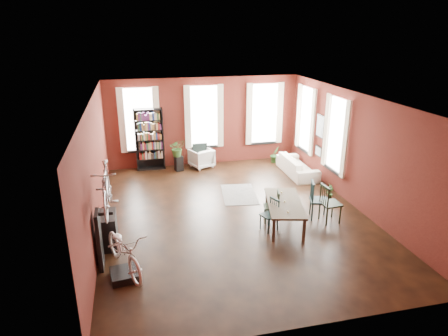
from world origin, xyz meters
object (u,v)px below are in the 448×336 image
object	(u,v)px
bookshelf	(150,140)
white_armchair	(201,157)
dining_chair_c	(331,203)
dining_table	(284,213)
dining_chair_b	(271,206)
cream_sofa	(298,163)
console_table	(108,230)
dining_chair_a	(269,215)
plant_stand	(179,163)
dining_chair_d	(319,200)
bicycle_floor	(122,232)
bike_trainer	(125,275)

from	to	relation	value
bookshelf	white_armchair	size ratio (longest dim) A/B	2.88
bookshelf	dining_chair_c	bearing A→B (deg)	-50.33
dining_table	dining_chair_c	world-z (taller)	dining_chair_c
dining_chair_b	dining_chair_c	xyz separation A→B (m)	(1.50, -0.36, 0.09)
dining_table	cream_sofa	distance (m)	3.93
cream_sofa	console_table	distance (m)	7.15
dining_chair_a	plant_stand	bearing A→B (deg)	177.51
dining_chair_d	bicycle_floor	world-z (taller)	bicycle_floor
dining_table	bike_trainer	size ratio (longest dim) A/B	3.29
bike_trainer	plant_stand	size ratio (longest dim) A/B	1.08
dining_chair_b	white_armchair	distance (m)	4.80
dining_table	white_armchair	xyz separation A→B (m)	(-1.30, 4.95, 0.06)
bike_trainer	dining_table	bearing A→B (deg)	20.08
dining_chair_b	console_table	distance (m)	4.15
cream_sofa	dining_chair_b	bearing A→B (deg)	146.81
white_armchair	bike_trainer	distance (m)	6.98
dining_chair_b	dining_chair_a	bearing A→B (deg)	-11.20
dining_chair_c	dining_chair_d	distance (m)	0.32
dining_chair_d	bookshelf	size ratio (longest dim) A/B	0.47
dining_chair_c	bookshelf	world-z (taller)	bookshelf
dining_chair_b	cream_sofa	distance (m)	3.82
bike_trainer	console_table	bearing A→B (deg)	104.29
dining_chair_d	plant_stand	size ratio (longest dim) A/B	1.94
cream_sofa	bicycle_floor	world-z (taller)	bicycle_floor
dining_chair_c	dining_chair_d	bearing A→B (deg)	33.49
dining_chair_a	bike_trainer	xyz separation A→B (m)	(-3.56, -1.30, -0.33)
dining_table	bookshelf	xyz separation A→B (m)	(-3.11, 5.17, 0.78)
dining_chair_a	cream_sofa	distance (m)	4.30
cream_sofa	console_table	bearing A→B (deg)	119.33
bicycle_floor	cream_sofa	bearing A→B (deg)	19.09
dining_chair_a	bicycle_floor	bearing A→B (deg)	-91.65
dining_chair_a	bicycle_floor	size ratio (longest dim) A/B	0.47
dining_chair_c	dining_chair_d	xyz separation A→B (m)	(-0.20, 0.26, -0.00)
dining_chair_c	plant_stand	bearing A→B (deg)	31.52
dining_table	bike_trainer	bearing A→B (deg)	-146.46
white_armchair	console_table	distance (m)	5.86
dining_chair_c	bookshelf	size ratio (longest dim) A/B	0.47
white_armchair	cream_sofa	world-z (taller)	cream_sofa
dining_table	dining_chair_c	size ratio (longest dim) A/B	1.83
bookshelf	bicycle_floor	size ratio (longest dim) A/B	1.24
dining_chair_c	cream_sofa	size ratio (longest dim) A/B	0.50
white_armchair	bicycle_floor	distance (m)	6.97
bike_trainer	cream_sofa	bearing A→B (deg)	40.11
dining_chair_d	console_table	bearing A→B (deg)	109.42
dining_chair_d	bookshelf	world-z (taller)	bookshelf
white_armchair	bike_trainer	size ratio (longest dim) A/B	1.32
cream_sofa	bike_trainer	distance (m)	7.67
dining_chair_c	white_armchair	distance (m)	5.65
dining_chair_b	dining_chair_d	world-z (taller)	dining_chair_d
dining_chair_a	bookshelf	distance (m)	6.00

